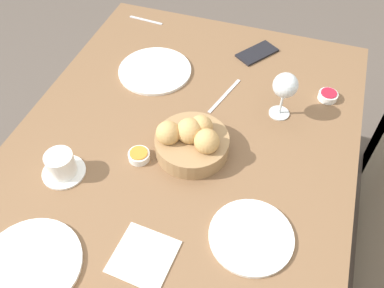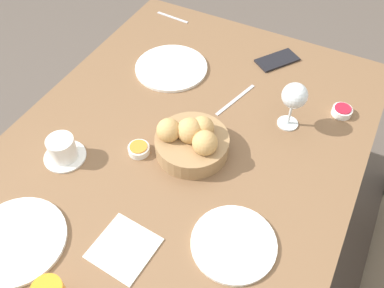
{
  "view_description": "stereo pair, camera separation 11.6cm",
  "coord_description": "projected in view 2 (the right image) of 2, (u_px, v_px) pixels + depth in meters",
  "views": [
    {
      "loc": [
        0.66,
        0.28,
        1.68
      ],
      "look_at": [
        -0.05,
        0.04,
        0.8
      ],
      "focal_mm": 38.0,
      "sensor_mm": 36.0,
      "label": 1
    },
    {
      "loc": [
        0.62,
        0.38,
        1.68
      ],
      "look_at": [
        -0.05,
        0.04,
        0.8
      ],
      "focal_mm": 38.0,
      "sensor_mm": 36.0,
      "label": 2
    }
  ],
  "objects": [
    {
      "name": "wine_glass",
      "position": [
        294.0,
        97.0,
        1.17
      ],
      "size": [
        0.08,
        0.08,
        0.16
      ],
      "color": "silver",
      "rests_on": "dining_table"
    },
    {
      "name": "ground_plane",
      "position": [
        179.0,
        270.0,
        1.75
      ],
      "size": [
        10.0,
        10.0,
        0.0
      ],
      "primitive_type": "plane",
      "color": "#564C44"
    },
    {
      "name": "plate_near_left",
      "position": [
        171.0,
        68.0,
        1.42
      ],
      "size": [
        0.25,
        0.25,
        0.01
      ],
      "color": "white",
      "rests_on": "dining_table"
    },
    {
      "name": "jam_bowl_berry",
      "position": [
        342.0,
        111.0,
        1.27
      ],
      "size": [
        0.06,
        0.06,
        0.03
      ],
      "color": "white",
      "rests_on": "dining_table"
    },
    {
      "name": "spoon_coffee",
      "position": [
        173.0,
        17.0,
        1.63
      ],
      "size": [
        0.02,
        0.14,
        0.0
      ],
      "color": "#B7B7BC",
      "rests_on": "dining_table"
    },
    {
      "name": "cell_phone",
      "position": [
        277.0,
        60.0,
        1.45
      ],
      "size": [
        0.17,
        0.15,
        0.01
      ],
      "color": "black",
      "rests_on": "dining_table"
    },
    {
      "name": "dining_table",
      "position": [
        173.0,
        177.0,
        1.23
      ],
      "size": [
        1.44,
        1.0,
        0.77
      ],
      "color": "brown",
      "rests_on": "ground_plane"
    },
    {
      "name": "coffee_cup",
      "position": [
        63.0,
        150.0,
        1.14
      ],
      "size": [
        0.12,
        0.12,
        0.07
      ],
      "color": "white",
      "rests_on": "dining_table"
    },
    {
      "name": "plate_near_right",
      "position": [
        16.0,
        240.0,
        0.99
      ],
      "size": [
        0.24,
        0.24,
        0.01
      ],
      "color": "white",
      "rests_on": "dining_table"
    },
    {
      "name": "plate_far_center",
      "position": [
        234.0,
        243.0,
        0.99
      ],
      "size": [
        0.21,
        0.21,
        0.01
      ],
      "color": "white",
      "rests_on": "dining_table"
    },
    {
      "name": "napkin",
      "position": [
        124.0,
        248.0,
        0.98
      ],
      "size": [
        0.15,
        0.15,
        0.0
      ],
      "color": "silver",
      "rests_on": "dining_table"
    },
    {
      "name": "knife_silver",
      "position": [
        236.0,
        100.0,
        1.32
      ],
      "size": [
        0.19,
        0.06,
        0.0
      ],
      "color": "#B7B7BC",
      "rests_on": "dining_table"
    },
    {
      "name": "bread_basket",
      "position": [
        192.0,
        140.0,
        1.15
      ],
      "size": [
        0.21,
        0.21,
        0.11
      ],
      "color": "#99754C",
      "rests_on": "dining_table"
    },
    {
      "name": "jam_bowl_honey",
      "position": [
        139.0,
        149.0,
        1.17
      ],
      "size": [
        0.06,
        0.06,
        0.03
      ],
      "color": "white",
      "rests_on": "dining_table"
    }
  ]
}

